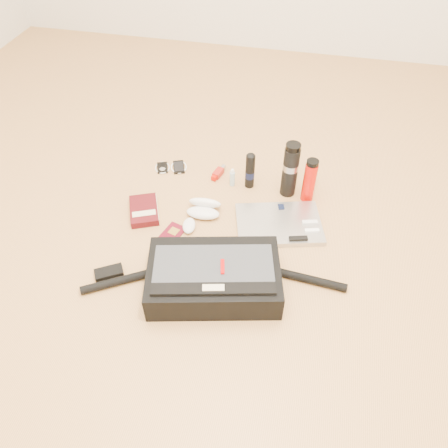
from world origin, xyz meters
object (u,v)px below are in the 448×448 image
(messenger_bag, at_px, (213,277))
(thermos_red, at_px, (309,181))
(laptop, at_px, (279,224))
(thermos_black, at_px, (290,170))
(book, at_px, (144,210))

(messenger_bag, distance_m, thermos_red, 0.68)
(thermos_red, bearing_deg, laptop, -116.03)
(laptop, bearing_deg, messenger_bag, -133.41)
(thermos_black, height_order, thermos_red, thermos_black)
(messenger_bag, distance_m, laptop, 0.45)
(messenger_bag, distance_m, book, 0.53)
(thermos_black, relative_size, thermos_red, 1.25)
(book, bearing_deg, laptop, -18.55)
(book, distance_m, thermos_red, 0.78)
(book, bearing_deg, thermos_black, 1.20)
(laptop, relative_size, thermos_red, 1.91)
(thermos_black, distance_m, thermos_red, 0.10)
(thermos_black, xyz_separation_m, thermos_red, (0.09, -0.02, -0.03))
(laptop, xyz_separation_m, thermos_red, (0.10, 0.21, 0.10))
(laptop, distance_m, thermos_red, 0.26)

